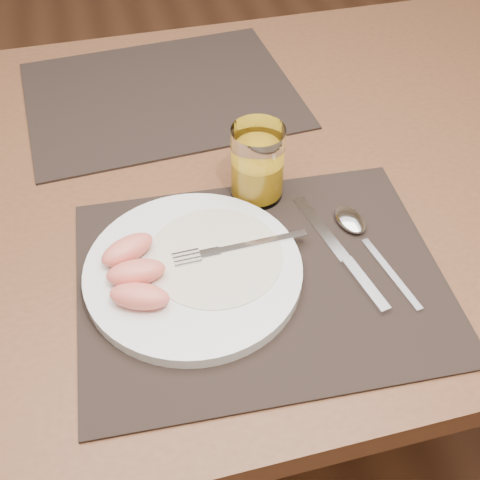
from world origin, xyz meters
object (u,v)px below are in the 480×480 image
at_px(spoon, 356,227).
at_px(placemat_near, 261,278).
at_px(placemat_far, 161,95).
at_px(knife, 346,260).
at_px(table, 205,213).
at_px(fork, 229,249).
at_px(juice_glass, 257,167).
at_px(plate, 193,271).

bearing_deg(spoon, placemat_near, -161.75).
bearing_deg(placemat_far, knife, -69.32).
xyz_separation_m(table, placemat_far, (-0.03, 0.22, 0.09)).
relative_size(placemat_near, knife, 2.05).
height_order(fork, juice_glass, juice_glass).
bearing_deg(spoon, knife, -124.03).
bearing_deg(knife, plate, 172.49).
distance_m(table, plate, 0.22).
relative_size(knife, spoon, 1.14).
bearing_deg(juice_glass, placemat_near, -103.74).
distance_m(placemat_far, knife, 0.47).
height_order(plate, juice_glass, juice_glass).
xyz_separation_m(plate, spoon, (0.23, 0.02, -0.00)).
bearing_deg(table, placemat_far, 96.91).
xyz_separation_m(table, fork, (-0.00, -0.18, 0.11)).
distance_m(fork, spoon, 0.18).
height_order(table, plate, plate).
xyz_separation_m(placemat_near, fork, (-0.03, 0.04, 0.02)).
bearing_deg(juice_glass, fork, -121.18).
height_order(table, spoon, spoon).
bearing_deg(fork, table, 88.89).
xyz_separation_m(placemat_far, spoon, (0.20, -0.39, 0.01)).
xyz_separation_m(fork, spoon, (0.18, 0.01, -0.01)).
relative_size(placemat_near, fork, 2.57).
bearing_deg(placemat_far, placemat_near, -83.03).
height_order(placemat_far, fork, fork).
bearing_deg(table, fork, -91.11).
xyz_separation_m(placemat_far, plate, (-0.03, -0.42, 0.01)).
distance_m(plate, juice_glass, 0.18).
relative_size(fork, spoon, 0.91).
distance_m(plate, knife, 0.19).
bearing_deg(spoon, plate, -174.05).
distance_m(placemat_near, juice_glass, 0.16).
distance_m(table, fork, 0.21).
xyz_separation_m(placemat_near, placemat_far, (-0.05, 0.44, 0.00)).
xyz_separation_m(spoon, juice_glass, (-0.11, 0.10, 0.04)).
height_order(placemat_far, spoon, spoon).
height_order(table, knife, knife).
height_order(placemat_near, placemat_far, same).
relative_size(knife, juice_glass, 1.99).
height_order(plate, fork, fork).
relative_size(plate, fork, 1.54).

